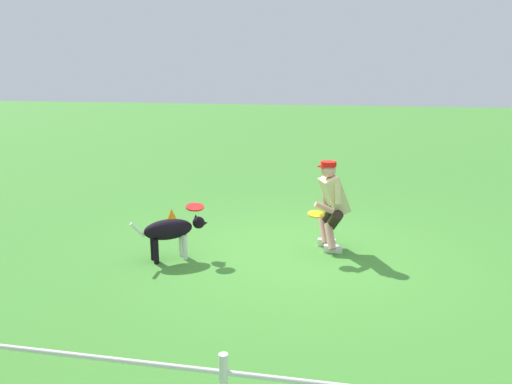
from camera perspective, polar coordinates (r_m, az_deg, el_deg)
ground_plane at (r=7.30m, az=4.66°, el=-7.05°), size 60.00×60.00×0.00m
person at (r=7.42m, az=8.35°, el=-1.16°), size 0.52×0.69×1.29m
dog at (r=7.13m, az=-9.30°, el=-4.22°), size 0.91×0.70×0.59m
frisbee_flying at (r=7.12m, az=-6.77°, el=-1.66°), size 0.30×0.31×0.08m
frisbee_held at (r=7.13m, az=6.66°, el=-2.44°), size 0.31×0.31×0.06m
training_cone at (r=8.34m, az=-9.29°, el=-3.13°), size 0.35×0.35×0.39m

